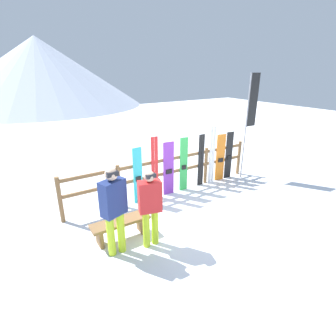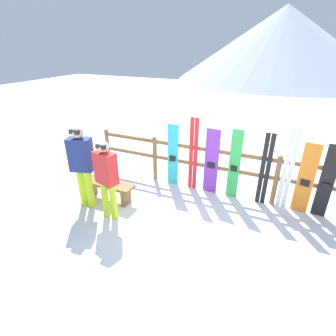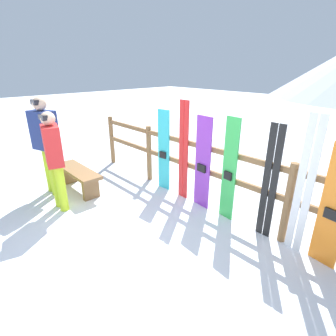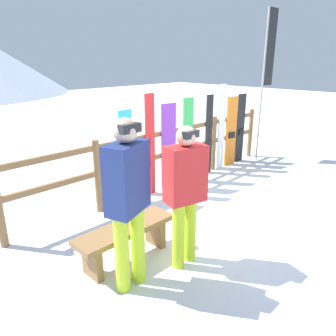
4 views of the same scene
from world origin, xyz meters
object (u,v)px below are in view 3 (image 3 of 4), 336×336
(ski_pair_black, at_px, (270,183))
(person_red, at_px, (54,155))
(person_navy, at_px, (46,140))
(ski_pair_red, at_px, (184,151))
(snowboard_green, at_px, (229,171))
(snowboard_orange, at_px, (334,208))
(ski_pair_white, at_px, (304,187))
(bench, at_px, (78,175))
(snowboard_cyan, at_px, (164,151))
(snowboard_purple, at_px, (203,164))

(ski_pair_black, bearing_deg, person_red, -146.37)
(person_navy, relative_size, ski_pair_red, 1.02)
(snowboard_green, xyz_separation_m, snowboard_orange, (1.37, -0.00, -0.04))
(snowboard_green, distance_m, ski_pair_black, 0.62)
(ski_pair_black, distance_m, ski_pair_white, 0.42)
(person_navy, bearing_deg, ski_pair_black, 26.23)
(bench, relative_size, ski_pair_red, 0.71)
(ski_pair_white, bearing_deg, ski_pair_black, 180.00)
(bench, xyz_separation_m, ski_pair_black, (3.03, 1.23, 0.47))
(ski_pair_red, relative_size, snowboard_green, 1.09)
(snowboard_orange, bearing_deg, snowboard_green, 180.00)
(bench, bearing_deg, ski_pair_red, 39.49)
(person_red, distance_m, ski_pair_black, 3.14)
(snowboard_cyan, relative_size, snowboard_green, 0.96)
(person_navy, xyz_separation_m, snowboard_orange, (4.03, 1.61, -0.27))
(person_navy, relative_size, snowboard_cyan, 1.16)
(snowboard_green, xyz_separation_m, ski_pair_white, (1.03, 0.00, 0.09))
(ski_pair_white, bearing_deg, snowboard_purple, -179.87)
(snowboard_green, bearing_deg, snowboard_purple, -179.99)
(ski_pair_white, relative_size, snowboard_orange, 1.18)
(person_navy, height_order, snowboard_orange, person_navy)
(person_navy, height_order, snowboard_purple, person_navy)
(ski_pair_red, distance_m, ski_pair_black, 1.54)
(ski_pair_red, bearing_deg, person_red, -121.70)
(ski_pair_black, bearing_deg, snowboard_purple, -179.82)
(person_navy, distance_m, ski_pair_black, 3.66)
(ski_pair_red, relative_size, snowboard_orange, 1.15)
(person_red, bearing_deg, ski_pair_black, 33.63)
(snowboard_cyan, bearing_deg, ski_pair_black, 0.10)
(person_navy, bearing_deg, ski_pair_red, 42.93)
(ski_pair_white, bearing_deg, ski_pair_red, 180.00)
(person_navy, bearing_deg, bench, 57.69)
(snowboard_purple, xyz_separation_m, snowboard_green, (0.50, 0.00, 0.03))
(snowboard_cyan, bearing_deg, snowboard_green, 0.00)
(person_red, xyz_separation_m, ski_pair_red, (1.07, 1.74, -0.06))
(person_red, relative_size, snowboard_purple, 1.05)
(ski_pair_red, xyz_separation_m, ski_pair_black, (1.54, 0.00, -0.07))
(person_red, bearing_deg, ski_pair_white, 29.87)
(snowboard_green, bearing_deg, ski_pair_red, 179.79)
(bench, xyz_separation_m, ski_pair_red, (1.49, 1.23, 0.54))
(ski_pair_red, relative_size, ski_pair_black, 1.09)
(person_red, relative_size, ski_pair_red, 0.93)
(bench, xyz_separation_m, snowboard_purple, (1.92, 1.23, 0.43))
(snowboard_green, distance_m, ski_pair_white, 1.03)
(person_red, bearing_deg, snowboard_purple, 49.19)
(bench, distance_m, ski_pair_white, 3.70)
(snowboard_green, bearing_deg, bench, -153.09)
(bench, bearing_deg, snowboard_green, 26.91)
(snowboard_cyan, xyz_separation_m, snowboard_purple, (0.92, 0.00, 0.01))
(person_red, relative_size, snowboard_orange, 1.08)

